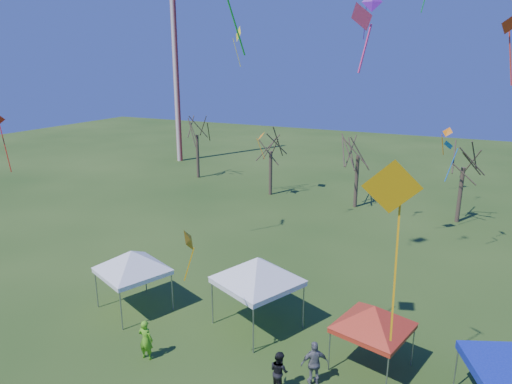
# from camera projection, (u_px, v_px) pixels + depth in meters

# --- Properties ---
(ground) EXTENTS (140.00, 140.00, 0.00)m
(ground) POSITION_uv_depth(u_px,v_px,m) (262.00, 378.00, 18.60)
(ground) COLOR #234415
(ground) RESTS_ON ground
(radio_mast) EXTENTS (0.70, 0.70, 25.00)m
(radio_mast) POSITION_uv_depth(u_px,v_px,m) (175.00, 62.00, 56.39)
(radio_mast) COLOR silver
(radio_mast) RESTS_ON ground
(tree_0) EXTENTS (3.83, 3.83, 8.44)m
(tree_0) POSITION_uv_depth(u_px,v_px,m) (196.00, 119.00, 49.29)
(tree_0) COLOR #3D2D21
(tree_0) RESTS_ON ground
(tree_1) EXTENTS (3.42, 3.42, 7.54)m
(tree_1) POSITION_uv_depth(u_px,v_px,m) (271.00, 135.00, 42.86)
(tree_1) COLOR #3D2D21
(tree_1) RESTS_ON ground
(tree_2) EXTENTS (3.71, 3.71, 8.18)m
(tree_2) POSITION_uv_depth(u_px,v_px,m) (359.00, 137.00, 38.95)
(tree_2) COLOR #3D2D21
(tree_2) RESTS_ON ground
(tree_3) EXTENTS (3.59, 3.59, 7.91)m
(tree_3) POSITION_uv_depth(u_px,v_px,m) (466.00, 147.00, 35.17)
(tree_3) COLOR #3D2D21
(tree_3) RESTS_ON ground
(tent_white_west) EXTENTS (3.95, 3.95, 3.76)m
(tent_white_west) POSITION_uv_depth(u_px,v_px,m) (131.00, 255.00, 23.04)
(tent_white_west) COLOR gray
(tent_white_west) RESTS_ON ground
(tent_white_mid) EXTENTS (4.41, 4.41, 4.17)m
(tent_white_mid) POSITION_uv_depth(u_px,v_px,m) (258.00, 262.00, 21.40)
(tent_white_mid) COLOR gray
(tent_white_mid) RESTS_ON ground
(tent_red) EXTENTS (3.71, 3.71, 3.37)m
(tent_red) POSITION_uv_depth(u_px,v_px,m) (374.00, 310.00, 18.48)
(tent_red) COLOR gray
(tent_red) RESTS_ON ground
(tent_blue) EXTENTS (3.58, 3.58, 2.15)m
(tent_blue) POSITION_uv_depth(u_px,v_px,m) (509.00, 368.00, 16.14)
(tent_blue) COLOR gray
(tent_blue) RESTS_ON ground
(person_green) EXTENTS (0.70, 0.49, 1.83)m
(person_green) POSITION_uv_depth(u_px,v_px,m) (146.00, 340.00, 19.60)
(person_green) COLOR #5FBE1E
(person_green) RESTS_ON ground
(person_dark) EXTENTS (1.03, 0.96, 1.70)m
(person_dark) POSITION_uv_depth(u_px,v_px,m) (279.00, 371.00, 17.70)
(person_dark) COLOR black
(person_dark) RESTS_ON ground
(person_grey) EXTENTS (1.17, 1.01, 1.89)m
(person_grey) POSITION_uv_depth(u_px,v_px,m) (314.00, 363.00, 18.01)
(person_grey) COLOR slate
(person_grey) RESTS_ON ground
(kite_17) EXTENTS (1.14, 1.12, 3.07)m
(kite_17) POSITION_uv_depth(u_px,v_px,m) (510.00, 25.00, 19.66)
(kite_17) COLOR red
(kite_17) RESTS_ON ground
(kite_19) EXTENTS (0.95, 0.81, 2.15)m
(kite_19) POSITION_uv_depth(u_px,v_px,m) (447.00, 133.00, 33.59)
(kite_19) COLOR orange
(kite_19) RESTS_ON ground
(kite_2) EXTENTS (1.20, 1.18, 3.27)m
(kite_2) POSITION_uv_depth(u_px,v_px,m) (238.00, 34.00, 37.38)
(kite_2) COLOR yellow
(kite_2) RESTS_ON ground
(kite_13) EXTENTS (1.12, 1.27, 2.63)m
(kite_13) POSITION_uv_depth(u_px,v_px,m) (261.00, 136.00, 41.21)
(kite_13) COLOR orange
(kite_13) RESTS_ON ground
(kite_22) EXTENTS (1.18, 1.16, 3.00)m
(kite_22) POSITION_uv_depth(u_px,v_px,m) (449.00, 146.00, 33.25)
(kite_22) COLOR blue
(kite_22) RESTS_ON ground
(kite_1) EXTENTS (0.70, 0.97, 2.00)m
(kite_1) POSITION_uv_depth(u_px,v_px,m) (189.00, 241.00, 17.06)
(kite_1) COLOR #EA9E0C
(kite_1) RESTS_ON ground
(kite_5) EXTENTS (1.30, 0.68, 4.12)m
(kite_5) POSITION_uv_depth(u_px,v_px,m) (392.00, 189.00, 9.46)
(kite_5) COLOR #FFA90D
(kite_5) RESTS_ON ground
(kite_25) EXTENTS (0.97, 0.88, 1.87)m
(kite_25) POSITION_uv_depth(u_px,v_px,m) (362.00, 17.00, 12.33)
(kite_25) COLOR #FE387D
(kite_25) RESTS_ON ground
(kite_11) EXTENTS (1.20, 0.78, 2.51)m
(kite_11) POSITION_uv_depth(u_px,v_px,m) (372.00, 2.00, 24.96)
(kite_11) COLOR #6C17A6
(kite_11) RESTS_ON ground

